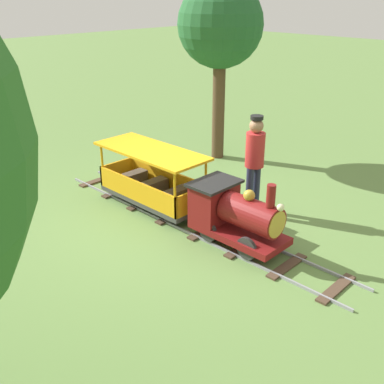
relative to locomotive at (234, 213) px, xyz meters
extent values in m
plane|color=#608442|center=(0.00, -1.18, -0.48)|extent=(60.00, 60.00, 0.00)
cube|color=gray|center=(-0.26, -0.85, -0.46)|extent=(0.03, 5.70, 0.04)
cube|color=gray|center=(0.26, -0.85, -0.46)|extent=(0.03, 5.70, 0.04)
cube|color=#4C3828|center=(0.00, -3.35, -0.47)|extent=(0.77, 0.14, 0.03)
cube|color=#4C3828|center=(0.00, -2.63, -0.47)|extent=(0.77, 0.14, 0.03)
cube|color=#4C3828|center=(0.00, -1.92, -0.47)|extent=(0.77, 0.14, 0.03)
cube|color=#4C3828|center=(0.00, -1.21, -0.47)|extent=(0.77, 0.14, 0.03)
cube|color=#4C3828|center=(0.00, -0.50, -0.47)|extent=(0.77, 0.14, 0.03)
cube|color=#4C3828|center=(0.00, 0.22, -0.47)|extent=(0.77, 0.14, 0.03)
cube|color=#4C3828|center=(0.00, 0.93, -0.47)|extent=(0.77, 0.14, 0.03)
cube|color=#4C3828|center=(0.00, 1.64, -0.47)|extent=(0.77, 0.14, 0.03)
cube|color=maroon|center=(0.00, 0.10, -0.27)|extent=(0.65, 1.40, 0.10)
cylinder|color=maroon|center=(0.00, 0.30, 0.08)|extent=(0.44, 0.85, 0.44)
cylinder|color=#B7932D|center=(0.00, 0.72, 0.08)|extent=(0.37, 0.02, 0.37)
cylinder|color=maroon|center=(0.00, 0.60, 0.45)|extent=(0.12, 0.12, 0.31)
sphere|color=#B7932D|center=(0.00, 0.25, 0.35)|extent=(0.16, 0.16, 0.16)
cube|color=maroon|center=(0.00, -0.38, 0.05)|extent=(0.65, 0.45, 0.55)
cube|color=black|center=(0.00, -0.38, 0.35)|extent=(0.73, 0.53, 0.04)
sphere|color=#F2EAB2|center=(0.00, 0.75, 0.34)|extent=(0.10, 0.10, 0.10)
cylinder|color=#2D2D2D|center=(-0.26, 0.45, -0.28)|extent=(0.05, 0.32, 0.32)
cylinder|color=#2D2D2D|center=(0.26, 0.45, -0.28)|extent=(0.05, 0.32, 0.32)
cylinder|color=#2D2D2D|center=(-0.26, -0.25, -0.28)|extent=(0.05, 0.32, 0.32)
cylinder|color=#2D2D2D|center=(0.26, -0.25, -0.28)|extent=(0.05, 0.32, 0.32)
cube|color=#3F3F3F|center=(0.00, -1.75, -0.30)|extent=(0.73, 1.90, 0.08)
cube|color=orange|center=(-0.34, -1.75, -0.09)|extent=(0.04, 1.90, 0.35)
cube|color=orange|center=(0.34, -1.75, -0.09)|extent=(0.04, 1.90, 0.35)
cube|color=orange|center=(0.00, -0.82, -0.09)|extent=(0.73, 0.04, 0.35)
cube|color=orange|center=(0.00, -2.68, -0.09)|extent=(0.73, 0.04, 0.35)
cylinder|color=orange|center=(-0.33, -0.85, 0.11)|extent=(0.04, 0.04, 0.75)
cylinder|color=orange|center=(0.33, -0.85, 0.11)|extent=(0.04, 0.04, 0.75)
cylinder|color=orange|center=(-0.33, -2.65, 0.11)|extent=(0.04, 0.04, 0.75)
cylinder|color=orange|center=(0.33, -2.65, 0.11)|extent=(0.04, 0.04, 0.75)
cube|color=orange|center=(0.00, -1.75, 0.51)|extent=(0.83, 2.00, 0.04)
cube|color=brown|center=(0.00, -2.29, -0.14)|extent=(0.57, 0.20, 0.24)
cube|color=brown|center=(0.00, -1.75, -0.14)|extent=(0.57, 0.20, 0.24)
cube|color=brown|center=(0.00, -1.22, -0.14)|extent=(0.57, 0.20, 0.24)
cylinder|color=#262626|center=(-0.26, -1.09, -0.32)|extent=(0.04, 0.24, 0.24)
cylinder|color=#262626|center=(0.26, -1.09, -0.32)|extent=(0.04, 0.24, 0.24)
cylinder|color=#262626|center=(-0.26, -2.42, -0.32)|extent=(0.04, 0.24, 0.24)
cylinder|color=#262626|center=(0.26, -2.42, -0.32)|extent=(0.04, 0.24, 0.24)
cylinder|color=#282D47|center=(-1.10, -0.43, -0.08)|extent=(0.12, 0.12, 0.80)
cylinder|color=#282D47|center=(-0.92, -0.43, -0.08)|extent=(0.12, 0.12, 0.80)
cylinder|color=#B22828|center=(-1.01, -0.43, 0.59)|extent=(0.30, 0.30, 0.55)
sphere|color=#936B4C|center=(-1.01, -0.43, 0.98)|extent=(0.22, 0.22, 0.22)
cylinder|color=black|center=(-1.01, -0.43, 1.11)|extent=(0.20, 0.20, 0.06)
cylinder|color=#4C3823|center=(-2.67, -2.64, 0.59)|extent=(0.26, 0.26, 2.15)
sphere|color=#235B2D|center=(-2.67, -2.64, 2.26)|extent=(1.70, 1.70, 1.70)
camera|label=1|loc=(4.60, 3.64, 2.90)|focal=43.18mm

